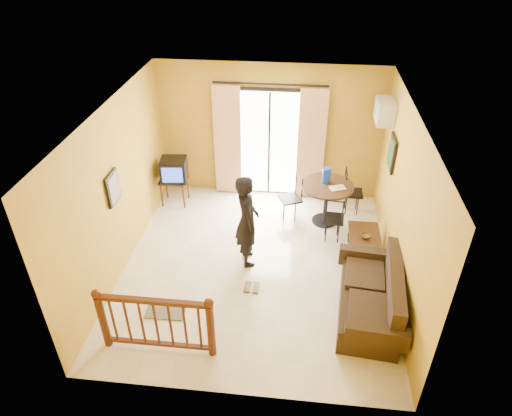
# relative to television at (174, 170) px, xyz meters

# --- Properties ---
(ground) EXTENTS (5.00, 5.00, 0.00)m
(ground) POSITION_rel_television_xyz_m (1.87, -1.85, -0.78)
(ground) COLOR beige
(ground) RESTS_ON ground
(room_shell) EXTENTS (5.00, 5.00, 5.00)m
(room_shell) POSITION_rel_television_xyz_m (1.87, -1.85, 0.92)
(room_shell) COLOR white
(room_shell) RESTS_ON ground
(balcony_door) EXTENTS (2.25, 0.14, 2.46)m
(balcony_door) POSITION_rel_television_xyz_m (1.87, 0.58, 0.40)
(balcony_door) COLOR black
(balcony_door) RESTS_ON ground
(tv_table) EXTENTS (0.55, 0.46, 0.55)m
(tv_table) POSITION_rel_television_xyz_m (-0.03, 0.00, -0.31)
(tv_table) COLOR black
(tv_table) RESTS_ON ground
(television) EXTENTS (0.56, 0.52, 0.46)m
(television) POSITION_rel_television_xyz_m (0.00, 0.00, 0.00)
(television) COLOR black
(television) RESTS_ON tv_table
(picture_left) EXTENTS (0.05, 0.42, 0.52)m
(picture_left) POSITION_rel_television_xyz_m (-0.35, -2.05, 0.77)
(picture_left) COLOR black
(picture_left) RESTS_ON room_shell
(dining_table) EXTENTS (0.99, 0.99, 0.83)m
(dining_table) POSITION_rel_television_xyz_m (3.06, -0.35, -0.12)
(dining_table) COLOR black
(dining_table) RESTS_ON ground
(water_jug) EXTENTS (0.16, 0.16, 0.30)m
(water_jug) POSITION_rel_television_xyz_m (3.02, -0.25, 0.19)
(water_jug) COLOR #1231A9
(water_jug) RESTS_ON dining_table
(serving_tray) EXTENTS (0.32, 0.26, 0.02)m
(serving_tray) POSITION_rel_television_xyz_m (3.24, -0.45, 0.05)
(serving_tray) COLOR #EFE5CC
(serving_tray) RESTS_ON dining_table
(dining_chairs) EXTENTS (1.69, 1.36, 0.95)m
(dining_chairs) POSITION_rel_television_xyz_m (3.05, -0.39, -0.78)
(dining_chairs) COLOR black
(dining_chairs) RESTS_ON ground
(air_conditioner) EXTENTS (0.31, 0.60, 0.40)m
(air_conditioner) POSITION_rel_television_xyz_m (3.96, 0.10, 1.37)
(air_conditioner) COLOR silver
(air_conditioner) RESTS_ON room_shell
(botanical_print) EXTENTS (0.05, 0.50, 0.60)m
(botanical_print) POSITION_rel_television_xyz_m (4.09, -0.55, 0.87)
(botanical_print) COLOR black
(botanical_print) RESTS_ON room_shell
(coffee_table) EXTENTS (0.54, 0.97, 0.43)m
(coffee_table) POSITION_rel_television_xyz_m (3.72, -1.39, -0.50)
(coffee_table) COLOR black
(coffee_table) RESTS_ON ground
(bowl) EXTENTS (0.23, 0.23, 0.06)m
(bowl) POSITION_rel_television_xyz_m (3.72, -1.39, -0.33)
(bowl) COLOR #543C1D
(bowl) RESTS_ON coffee_table
(sofa) EXTENTS (1.00, 1.90, 0.87)m
(sofa) POSITION_rel_television_xyz_m (3.73, -2.78, -0.46)
(sofa) COLOR #2F2012
(sofa) RESTS_ON ground
(standing_person) EXTENTS (0.57, 0.70, 1.68)m
(standing_person) POSITION_rel_television_xyz_m (1.70, -1.70, 0.06)
(standing_person) COLOR black
(standing_person) RESTS_ON ground
(stair_balustrade) EXTENTS (1.63, 0.13, 1.04)m
(stair_balustrade) POSITION_rel_television_xyz_m (0.72, -3.75, -0.22)
(stair_balustrade) COLOR #471E0F
(stair_balustrade) RESTS_ON ground
(doormat) EXTENTS (0.61, 0.41, 0.02)m
(doormat) POSITION_rel_television_xyz_m (0.61, -3.03, -0.77)
(doormat) COLOR #595547
(doormat) RESTS_ON ground
(sandals) EXTENTS (0.24, 0.25, 0.03)m
(sandals) POSITION_rel_television_xyz_m (1.86, -2.40, -0.77)
(sandals) COLOR #543C1D
(sandals) RESTS_ON ground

